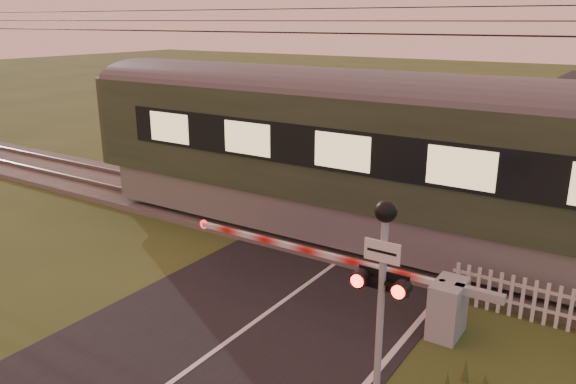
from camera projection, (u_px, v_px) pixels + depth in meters
The scene contains 7 objects.
ground at pixel (205, 359), 10.06m from camera, with size 160.00×160.00×0.00m, color #31451A.
road at pixel (197, 365), 9.86m from camera, with size 6.00×140.00×0.03m.
track_bed at pixel (364, 241), 15.24m from camera, with size 140.00×3.40×0.39m.
overhead_wires at pixel (373, 24), 13.58m from camera, with size 120.00×0.62×0.62m.
boom_gate at pixel (430, 300), 10.85m from camera, with size 7.22×0.86×1.14m.
crossing_signal at pixel (383, 268), 8.27m from camera, with size 0.86×0.35×3.36m.
picket_fence at pixel (523, 298), 11.29m from camera, with size 2.88×0.08×0.91m.
Camera 1 is at (6.03, -6.49, 5.82)m, focal length 35.00 mm.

